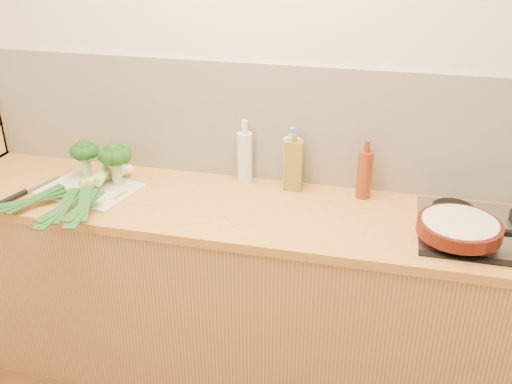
% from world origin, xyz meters
% --- Properties ---
extents(room_shell, '(3.50, 3.50, 3.50)m').
position_xyz_m(room_shell, '(0.00, 1.49, 1.17)').
color(room_shell, beige).
rests_on(room_shell, ground).
extents(counter, '(3.20, 0.62, 0.90)m').
position_xyz_m(counter, '(0.00, 1.20, 0.45)').
color(counter, '#B08849').
rests_on(counter, ground).
extents(gas_hob, '(0.58, 0.50, 0.04)m').
position_xyz_m(gas_hob, '(1.02, 1.20, 0.91)').
color(gas_hob, silver).
rests_on(gas_hob, counter).
extents(chopping_board, '(0.46, 0.38, 0.01)m').
position_xyz_m(chopping_board, '(-0.69, 1.17, 0.91)').
color(chopping_board, beige).
rests_on(chopping_board, counter).
extents(broccoli_left, '(0.13, 0.13, 0.18)m').
position_xyz_m(broccoli_left, '(-0.76, 1.28, 1.04)').
color(broccoli_left, '#94B96C').
rests_on(broccoli_left, chopping_board).
extents(broccoli_right, '(0.15, 0.15, 0.20)m').
position_xyz_m(broccoli_right, '(-0.59, 1.25, 1.05)').
color(broccoli_right, '#94B96C').
rests_on(broccoli_right, chopping_board).
extents(leek_front, '(0.40, 0.59, 0.04)m').
position_xyz_m(leek_front, '(-0.72, 1.15, 0.94)').
color(leek_front, white).
rests_on(leek_front, chopping_board).
extents(leek_mid, '(0.11, 0.62, 0.04)m').
position_xyz_m(leek_mid, '(-0.66, 1.10, 0.95)').
color(leek_mid, white).
rests_on(leek_mid, chopping_board).
extents(leek_back, '(0.20, 0.64, 0.04)m').
position_xyz_m(leek_back, '(-0.62, 1.11, 0.97)').
color(leek_back, white).
rests_on(leek_back, chopping_board).
extents(chefs_knife, '(0.12, 0.33, 0.02)m').
position_xyz_m(chefs_knife, '(-0.96, 1.05, 0.91)').
color(chefs_knife, silver).
rests_on(chefs_knife, counter).
extents(skillet, '(0.46, 0.31, 0.05)m').
position_xyz_m(skillet, '(0.88, 1.10, 0.97)').
color(skillet, '#49140C').
rests_on(skillet, gas_hob).
extents(oil_tin, '(0.08, 0.05, 0.26)m').
position_xyz_m(oil_tin, '(0.19, 1.40, 1.02)').
color(oil_tin, olive).
rests_on(oil_tin, counter).
extents(glass_bottle, '(0.07, 0.07, 0.30)m').
position_xyz_m(glass_bottle, '(-0.04, 1.44, 1.02)').
color(glass_bottle, silver).
rests_on(glass_bottle, counter).
extents(amber_bottle, '(0.06, 0.06, 0.26)m').
position_xyz_m(amber_bottle, '(0.50, 1.40, 1.01)').
color(amber_bottle, maroon).
rests_on(amber_bottle, counter).
extents(water_bottle, '(0.08, 0.08, 0.26)m').
position_xyz_m(water_bottle, '(0.17, 1.44, 1.01)').
color(water_bottle, silver).
rests_on(water_bottle, counter).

